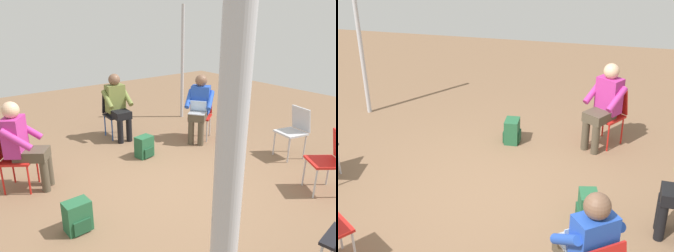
% 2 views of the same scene
% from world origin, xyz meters
% --- Properties ---
extents(ground_plane, '(14.00, 14.00, 0.00)m').
position_xyz_m(ground_plane, '(0.00, 0.00, 0.00)').
color(ground_plane, brown).
extents(chair_north, '(0.43, 0.46, 0.85)m').
position_xyz_m(chair_north, '(0.37, 2.30, 0.50)').
color(chair_north, black).
rests_on(chair_north, ground).
extents(chair_northwest, '(0.58, 0.57, 0.85)m').
position_xyz_m(chair_northwest, '(-1.73, 1.27, 0.50)').
color(chair_northwest, red).
rests_on(chair_northwest, ground).
extents(chair_southeast, '(0.58, 0.57, 0.85)m').
position_xyz_m(chair_southeast, '(1.61, -1.34, 0.50)').
color(chair_southeast, red).
rests_on(chair_southeast, ground).
extents(chair_east, '(0.51, 0.48, 0.85)m').
position_xyz_m(chair_east, '(2.27, -0.39, 0.50)').
color(chair_east, '#B7B7BC').
rests_on(chair_east, ground).
extents(chair_northeast, '(0.58, 0.57, 0.85)m').
position_xyz_m(chair_northeast, '(1.66, 1.23, 0.50)').
color(chair_northeast, red).
rests_on(chair_northeast, ground).
extents(person_with_laptop, '(0.64, 0.63, 1.24)m').
position_xyz_m(person_with_laptop, '(1.52, 1.13, 0.69)').
color(person_with_laptop, '#4C4233').
rests_on(person_with_laptop, ground).
extents(person_in_magenta, '(0.63, 0.63, 1.24)m').
position_xyz_m(person_in_magenta, '(-1.59, 1.18, 0.69)').
color(person_in_magenta, '#4C4233').
rests_on(person_in_magenta, ground).
extents(person_in_olive, '(0.52, 0.54, 1.24)m').
position_xyz_m(person_in_olive, '(0.36, 2.14, 0.69)').
color(person_in_olive, black).
rests_on(person_in_olive, ground).
extents(backpack_near_laptop_user, '(0.31, 0.28, 0.36)m').
position_xyz_m(backpack_near_laptop_user, '(0.27, 1.10, 0.16)').
color(backpack_near_laptop_user, '#235B38').
rests_on(backpack_near_laptop_user, ground).
extents(backpack_by_empty_chair, '(0.29, 0.26, 0.36)m').
position_xyz_m(backpack_by_empty_chair, '(-1.41, -0.12, 0.16)').
color(backpack_by_empty_chair, '#235B38').
rests_on(backpack_by_empty_chair, ground).
extents(tent_pole_near, '(0.07, 0.07, 2.49)m').
position_xyz_m(tent_pole_near, '(2.21, 2.47, 1.24)').
color(tent_pole_near, '#B2B2B7').
rests_on(tent_pole_near, ground).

